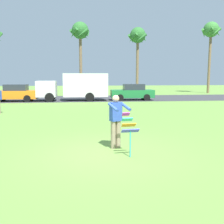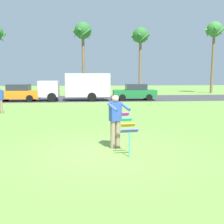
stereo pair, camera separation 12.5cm
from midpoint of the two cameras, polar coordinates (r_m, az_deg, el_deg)
name	(u,v)px [view 2 (the right image)]	position (r m, az deg, el deg)	size (l,w,h in m)	color
ground_plane	(105,153)	(7.88, -1.07, -9.12)	(120.00, 120.00, 0.00)	olive
road_strip	(91,98)	(27.44, -4.69, 3.04)	(120.00, 8.00, 0.01)	#38383D
person_kite_flyer	(116,119)	(8.17, 1.24, -1.67)	(0.70, 0.76, 1.73)	gray
kite_held	(128,127)	(7.44, 4.07, -3.35)	(0.52, 0.66, 1.25)	#D83399
parked_car_orange	(18,93)	(25.76, -20.19, 3.98)	(4.23, 1.90, 1.60)	orange
parked_truck_white_box	(79,86)	(24.96, -7.18, 5.76)	(6.70, 2.12, 2.62)	silver
parked_car_green	(135,92)	(25.48, 5.26, 4.40)	(4.24, 1.92, 1.60)	#1E7238
palm_tree_right_near	(83,34)	(33.69, -6.41, 16.97)	(2.58, 2.71, 9.13)	brown
palm_tree_centre_far	(140,38)	(35.96, 6.48, 16.08)	(2.58, 2.71, 8.92)	brown
palm_tree_far_left	(214,33)	(39.44, 21.96, 16.09)	(2.58, 2.71, 9.85)	brown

